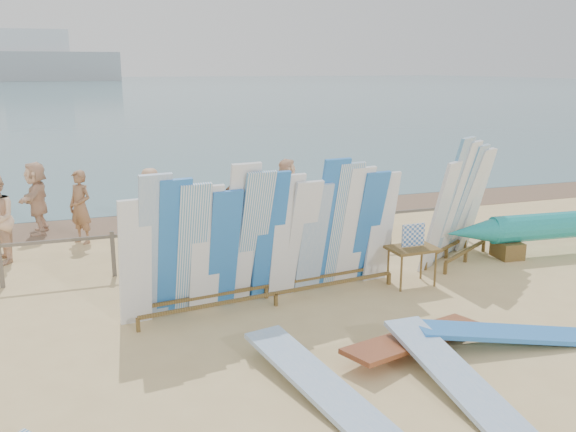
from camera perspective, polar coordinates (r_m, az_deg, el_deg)
name	(u,v)px	position (r m, az deg, el deg)	size (l,w,h in m)	color
ground	(255,321)	(9.93, -3.06, -9.80)	(160.00, 160.00, 0.00)	#D8BA7D
ocean	(87,86)	(136.84, -18.29, 11.46)	(320.00, 240.00, 0.02)	#446E7A
wet_sand_strip	(182,218)	(16.63, -9.90, -0.23)	(40.00, 2.60, 0.01)	brown
distant_ship	(37,62)	(189.01, -22.47, 13.20)	(45.00, 8.00, 14.00)	#999EA3
fence	(214,236)	(12.47, -6.90, -1.84)	(12.08, 0.08, 0.90)	#6C6152
main_surfboard_rack	(270,240)	(10.31, -1.71, -2.25)	(5.07, 1.28, 2.52)	brown
side_surfboard_rack	(459,205)	(13.05, 15.71, 0.98)	(2.28, 1.73, 2.67)	brown
vendor_table	(412,265)	(11.57, 11.50, -4.51)	(0.91, 0.66, 1.18)	brown
flat_board_b	(452,388)	(8.31, 15.09, -15.28)	(0.56, 2.70, 0.07)	#85ABD6
flat_board_d	(505,345)	(9.68, 19.67, -11.29)	(0.56, 2.70, 0.07)	blue
flat_board_c	(417,347)	(9.26, 11.95, -11.93)	(0.56, 2.70, 0.07)	#964B29
flat_board_a	(314,391)	(7.99, 2.47, -16.02)	(0.56, 2.70, 0.07)	#85ABD6
beach_chair_left	(187,245)	(13.34, -9.40, -2.65)	(0.61, 0.62, 0.80)	#B1121B
beach_chair_right	(252,235)	(13.91, -3.42, -1.75)	(0.60, 0.62, 0.85)	#B1121B
stroller	(310,222)	(14.23, 2.05, -0.55)	(0.64, 0.86, 1.11)	#B1121B
beachgoer_7	(330,188)	(16.53, 3.99, 2.61)	(0.56, 0.31, 1.55)	#8C6042
beachgoer_5	(287,190)	(16.05, -0.09, 2.49)	(1.53, 0.49, 1.65)	beige
beachgoer_3	(151,200)	(15.35, -12.70, 1.48)	(1.02, 0.42, 1.57)	tan
beachgoer_4	(240,201)	(14.84, -4.55, 1.40)	(0.93, 0.40, 1.59)	#8C6042
beachgoer_1	(80,207)	(14.73, -18.85, 0.81)	(0.62, 0.34, 1.70)	#8C6042
beachgoer_11	(37,198)	(15.96, -22.44, 1.58)	(1.63, 0.53, 1.76)	beige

